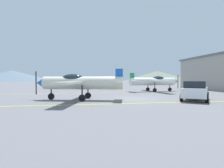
{
  "coord_description": "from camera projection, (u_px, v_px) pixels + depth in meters",
  "views": [
    {
      "loc": [
        -4.69,
        -15.56,
        1.77
      ],
      "look_at": [
        -1.0,
        6.0,
        1.2
      ],
      "focal_mm": 28.5,
      "sensor_mm": 36.0,
      "label": 1
    }
  ],
  "objects": [
    {
      "name": "ground_plane",
      "position": [
        134.0,
        99.0,
        16.17
      ],
      "size": [
        400.0,
        400.0,
        0.0
      ],
      "primitive_type": "plane",
      "color": "slate"
    },
    {
      "name": "car_sedan",
      "position": [
        195.0,
        90.0,
        15.0
      ],
      "size": [
        4.08,
        4.49,
        1.62
      ],
      "color": "white",
      "rests_on": "ground_plane"
    },
    {
      "name": "airplane_near",
      "position": [
        79.0,
        82.0,
        15.31
      ],
      "size": [
        7.82,
        8.88,
        2.67
      ],
      "color": "silver",
      "rests_on": "ground_plane"
    },
    {
      "name": "apron_line_near",
      "position": [
        146.0,
        103.0,
        13.17
      ],
      "size": [
        80.0,
        0.16,
        0.01
      ],
      "primitive_type": "cube",
      "color": "yellow",
      "rests_on": "ground_plane"
    },
    {
      "name": "airplane_mid",
      "position": [
        154.0,
        81.0,
        25.76
      ],
      "size": [
        7.76,
        8.93,
        2.67
      ],
      "color": "white",
      "rests_on": "ground_plane"
    },
    {
      "name": "hill_left",
      "position": [
        12.0,
        76.0,
        150.32
      ],
      "size": [
        71.17,
        71.17,
        9.29
      ],
      "primitive_type": "cone",
      "color": "slate",
      "rests_on": "ground_plane"
    },
    {
      "name": "apron_line_far",
      "position": [
        118.0,
        93.0,
        23.48
      ],
      "size": [
        80.0,
        0.16,
        0.01
      ],
      "primitive_type": "cube",
      "color": "yellow",
      "rests_on": "ground_plane"
    },
    {
      "name": "hill_centerleft",
      "position": [
        157.0,
        76.0,
        178.82
      ],
      "size": [
        70.01,
        70.01,
        10.01
      ],
      "primitive_type": "cone",
      "color": "slate",
      "rests_on": "ground_plane"
    },
    {
      "name": "traffic_cone_front",
      "position": [
        205.0,
        92.0,
        21.12
      ],
      "size": [
        0.36,
        0.36,
        0.59
      ],
      "color": "black",
      "rests_on": "ground_plane"
    }
  ]
}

